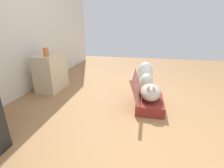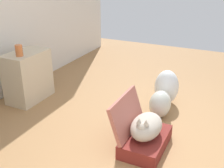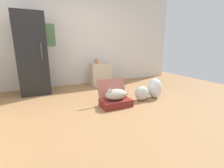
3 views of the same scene
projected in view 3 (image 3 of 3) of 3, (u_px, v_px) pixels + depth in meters
The scene contains 10 objects.
ground_plane at pixel (109, 111), 2.77m from camera, with size 7.68×7.68×0.00m, color #9E7247.
wall_back at pixel (76, 39), 4.44m from camera, with size 6.40×0.15×2.60m.
suitcase_base at pixel (116, 103), 3.00m from camera, with size 0.57×0.36×0.14m, color maroon.
suitcase_lid at pixel (111, 88), 3.11m from camera, with size 0.57×0.36×0.04m, color #B26356.
cat at pixel (116, 94), 2.95m from camera, with size 0.51×0.27×0.24m.
plastic_bag_white at pixel (142, 93), 3.29m from camera, with size 0.31×0.24×0.31m, color silver.
plastic_bag_clear at pixel (155, 88), 3.45m from camera, with size 0.30×0.29×0.43m, color silver.
refrigerator at pixel (32, 55), 3.66m from camera, with size 0.63×0.70×1.83m.
side_table at pixel (101, 74), 4.56m from camera, with size 0.56×0.34×0.62m, color beige.
vase_tall at pixel (96, 61), 4.37m from camera, with size 0.08×0.08×0.13m, color #CC6B38.
Camera 3 is at (-1.06, -2.35, 1.14)m, focal length 25.31 mm.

